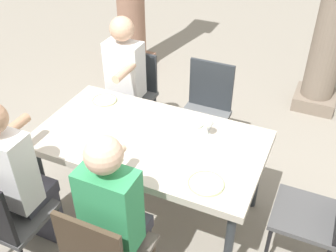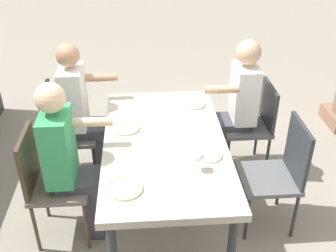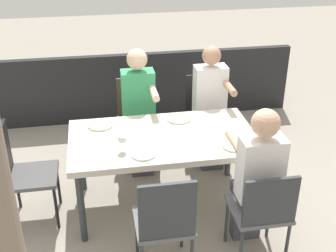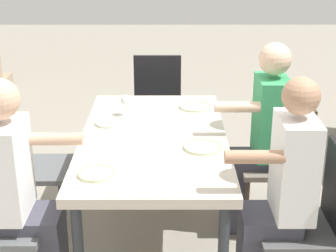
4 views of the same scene
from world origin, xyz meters
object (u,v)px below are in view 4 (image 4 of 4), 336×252
object	(u,v)px
dining_table	(154,145)
plate_0	(96,174)
chair_mid_north	(24,158)
chair_mid_south	(285,156)
plate_2	(110,123)
wine_glass_2	(126,101)
diner_woman_green	(261,133)
diner_man_white	(21,187)
chair_west_south	(313,217)
diner_guest_third	(281,189)
plate_3	(195,107)
chair_head_east	(157,104)
plate_1	(203,147)

from	to	relation	value
dining_table	plate_0	bearing A→B (deg)	152.33
chair_mid_north	chair_mid_south	world-z (taller)	chair_mid_south
plate_2	wine_glass_2	distance (m)	0.22
diner_woman_green	diner_man_white	bearing A→B (deg)	118.28
chair_west_south	diner_guest_third	bearing A→B (deg)	90.86
diner_man_white	plate_0	distance (m)	0.41
chair_mid_north	plate_3	world-z (taller)	chair_mid_north
chair_mid_north	wine_glass_2	size ratio (longest dim) A/B	6.07
chair_mid_south	plate_0	distance (m)	1.40
chair_head_east	plate_0	bearing A→B (deg)	170.76
diner_woman_green	plate_3	xyz separation A→B (m)	(0.42, 0.42, 0.05)
chair_west_south	diner_man_white	xyz separation A→B (m)	(0.00, 1.60, 0.19)
dining_table	diner_man_white	distance (m)	0.95
chair_west_south	diner_man_white	world-z (taller)	diner_man_white
chair_head_east	plate_2	bearing A→B (deg)	163.98
dining_table	plate_1	bearing A→B (deg)	-124.23
chair_head_east	plate_2	size ratio (longest dim) A/B	4.61
plate_0	wine_glass_2	xyz separation A→B (m)	(0.95, -0.10, 0.10)
chair_mid_north	diner_man_white	size ratio (longest dim) A/B	0.71
chair_mid_north	plate_0	size ratio (longest dim) A/B	4.58
plate_0	plate_2	distance (m)	0.79
chair_mid_south	chair_head_east	size ratio (longest dim) A/B	1.00
diner_woman_green	plate_1	world-z (taller)	diner_woman_green
dining_table	chair_mid_north	xyz separation A→B (m)	(0.14, 0.89, -0.16)
chair_mid_south	plate_1	world-z (taller)	chair_mid_south
chair_mid_south	plate_1	bearing A→B (deg)	120.18
diner_woman_green	diner_man_white	distance (m)	1.61
chair_mid_north	plate_3	size ratio (longest dim) A/B	4.01
plate_1	chair_mid_south	bearing A→B (deg)	-59.82
chair_mid_north	plate_1	distance (m)	1.27
plate_2	plate_3	size ratio (longest dim) A/B	0.88
diner_woman_green	diner_guest_third	world-z (taller)	diner_woman_green
diner_guest_third	plate_0	world-z (taller)	diner_guest_third
chair_mid_north	plate_3	distance (m)	1.28
dining_table	plate_2	distance (m)	0.38
dining_table	chair_head_east	size ratio (longest dim) A/B	1.78
dining_table	plate_2	size ratio (longest dim) A/B	8.21
plate_2	plate_3	world-z (taller)	same
plate_2	diner_guest_third	bearing A→B (deg)	-130.34
diner_woman_green	diner_guest_third	distance (m)	0.77
dining_table	diner_man_white	bearing A→B (deg)	131.90
chair_mid_south	chair_head_east	xyz separation A→B (m)	(1.13, 0.89, -0.01)
plate_2	plate_1	bearing A→B (deg)	-124.83
plate_1	plate_2	size ratio (longest dim) A/B	1.14
diner_woman_green	diner_man_white	size ratio (longest dim) A/B	1.01
plate_0	plate_3	distance (m)	1.27
chair_mid_north	diner_guest_third	distance (m)	1.78
diner_guest_third	wine_glass_2	size ratio (longest dim) A/B	8.58
plate_3	diner_guest_third	bearing A→B (deg)	-161.10
dining_table	chair_west_south	distance (m)	1.11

